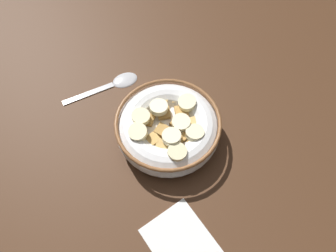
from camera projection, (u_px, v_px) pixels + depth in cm
name	position (u px, v px, depth cm)	size (l,w,h in cm)	color
ground_plane	(168.00, 138.00, 55.54)	(134.52, 134.52, 2.00)	#472B19
cereal_bowl	(168.00, 128.00, 52.44)	(16.76, 16.76, 5.37)	white
spoon	(117.00, 82.00, 59.71)	(7.50, 13.89, 0.80)	#B7B7BC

